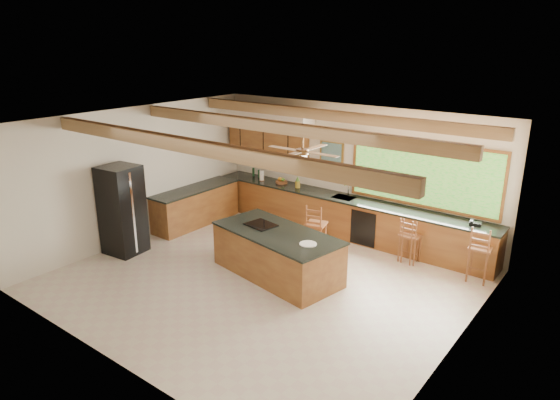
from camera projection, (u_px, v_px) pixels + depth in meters
The scene contains 9 objects.
ground at pixel (264, 280), 9.52m from camera, with size 7.20×7.20×0.00m, color beige.
room_shell at pixel (278, 159), 9.42m from camera, with size 7.27×6.54×3.02m.
counter_run at pixel (304, 213), 11.75m from camera, with size 7.12×3.10×1.22m.
island at pixel (277, 253), 9.60m from camera, with size 2.75×1.64×0.92m.
refrigerator at pixel (122, 210), 10.50m from camera, with size 0.81×0.79×1.90m.
bar_stool_a at pixel (315, 225), 10.43m from camera, with size 0.49×0.49×1.13m.
bar_stool_b at pixel (408, 237), 10.10m from camera, with size 0.38×0.38×0.96m.
bar_stool_c at pixel (411, 237), 10.06m from camera, with size 0.35×0.35×0.96m.
bar_stool_d at pixel (480, 249), 9.25m from camera, with size 0.43×0.43×1.12m.
Camera 1 is at (5.45, -6.62, 4.41)m, focal length 32.00 mm.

